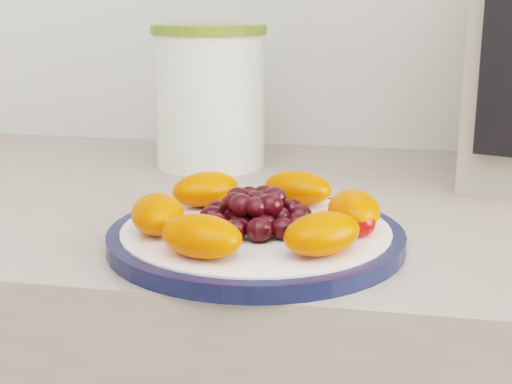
# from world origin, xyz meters

# --- Properties ---
(plate_rim) EXTENTS (0.27, 0.27, 0.01)m
(plate_rim) POSITION_xyz_m (-0.10, 1.02, 0.91)
(plate_rim) COLOR #0D1333
(plate_rim) RESTS_ON counter
(plate_face) EXTENTS (0.24, 0.24, 0.02)m
(plate_face) POSITION_xyz_m (-0.10, 1.02, 0.91)
(plate_face) COLOR white
(plate_face) RESTS_ON counter
(canister) EXTENTS (0.17, 0.17, 0.17)m
(canister) POSITION_xyz_m (-0.23, 1.34, 0.99)
(canister) COLOR #537228
(canister) RESTS_ON counter
(canister_lid) EXTENTS (0.18, 0.18, 0.01)m
(canister_lid) POSITION_xyz_m (-0.23, 1.34, 1.08)
(canister_lid) COLOR olive
(canister_lid) RESTS_ON canister
(fruit_plate) EXTENTS (0.23, 0.23, 0.04)m
(fruit_plate) POSITION_xyz_m (-0.10, 1.02, 0.93)
(fruit_plate) COLOR #FF3A00
(fruit_plate) RESTS_ON plate_face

